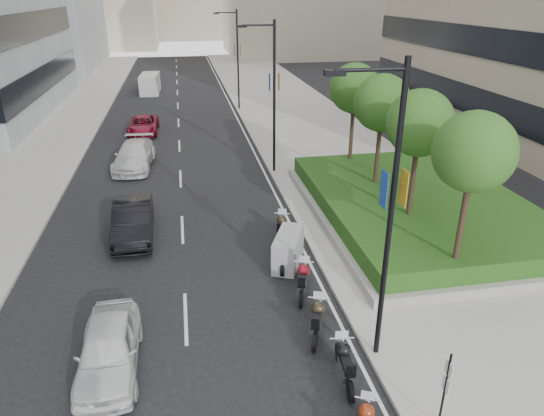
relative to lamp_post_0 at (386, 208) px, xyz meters
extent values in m
plane|color=black|center=(-4.14, -1.00, -5.07)|extent=(160.00, 160.00, 0.00)
cube|color=#9E9B93|center=(4.86, 29.00, -4.99)|extent=(10.00, 100.00, 0.15)
cube|color=#9E9B93|center=(-16.14, 29.00, -4.99)|extent=(8.00, 100.00, 0.15)
cube|color=silver|center=(-0.44, 29.00, -5.06)|extent=(0.12, 100.00, 0.01)
cube|color=silver|center=(-5.64, 29.00, -5.06)|extent=(0.12, 100.00, 0.01)
cube|color=gray|center=(5.86, 9.00, -4.72)|extent=(10.00, 14.00, 0.40)
cube|color=#1D3F12|center=(5.86, 9.00, -4.12)|extent=(9.40, 13.40, 0.80)
cylinder|color=#332319|center=(4.36, 3.00, -2.52)|extent=(0.22, 0.22, 4.00)
sphere|color=#2E5A1C|center=(4.36, 3.00, 0.38)|extent=(2.80, 2.80, 2.80)
cylinder|color=#332319|center=(4.36, 7.00, -2.52)|extent=(0.22, 0.22, 4.00)
sphere|color=#2E5A1C|center=(4.36, 7.00, 0.38)|extent=(2.80, 2.80, 2.80)
cylinder|color=#332319|center=(4.36, 11.00, -2.52)|extent=(0.22, 0.22, 4.00)
sphere|color=#2E5A1C|center=(4.36, 11.00, 0.38)|extent=(2.80, 2.80, 2.80)
cylinder|color=#332319|center=(4.36, 15.00, -2.52)|extent=(0.22, 0.22, 4.00)
sphere|color=#2E5A1C|center=(4.36, 15.00, 0.38)|extent=(2.80, 2.80, 2.80)
cylinder|color=black|center=(0.16, 0.00, -0.57)|extent=(0.16, 0.16, 9.00)
cylinder|color=black|center=(-0.74, 0.00, 3.63)|extent=(1.80, 0.10, 0.10)
cube|color=black|center=(-1.64, 0.00, 3.58)|extent=(0.50, 0.22, 0.14)
cube|color=#C29216|center=(0.44, 0.00, 0.53)|extent=(0.02, 0.45, 1.00)
cube|color=#1B4295|center=(-0.12, 0.00, 0.53)|extent=(0.02, 0.45, 1.00)
cylinder|color=black|center=(0.16, 17.00, -0.57)|extent=(0.16, 0.16, 9.00)
cylinder|color=black|center=(-0.74, 17.00, 3.63)|extent=(1.80, 0.10, 0.10)
cube|color=black|center=(-1.64, 17.00, 3.58)|extent=(0.50, 0.22, 0.14)
cube|color=#C29216|center=(0.44, 17.00, 0.53)|extent=(0.02, 0.45, 1.00)
cube|color=#1B4295|center=(-0.12, 17.00, 0.53)|extent=(0.02, 0.45, 1.00)
cylinder|color=black|center=(0.16, 35.00, -0.57)|extent=(0.16, 0.16, 9.00)
cylinder|color=black|center=(-0.74, 35.00, 3.63)|extent=(1.80, 0.10, 0.10)
cube|color=black|center=(-1.64, 35.00, 3.58)|extent=(0.50, 0.22, 0.14)
cube|color=#C29216|center=(0.44, 35.00, 0.53)|extent=(0.02, 0.45, 1.00)
cube|color=#1B4295|center=(-0.12, 35.00, 0.53)|extent=(0.02, 0.45, 1.00)
cylinder|color=black|center=(0.66, -3.00, -3.82)|extent=(0.06, 0.06, 2.50)
cube|color=silver|center=(0.66, -3.00, -3.02)|extent=(0.02, 0.32, 0.42)
cube|color=silver|center=(0.66, -3.00, -3.52)|extent=(0.02, 0.32, 0.42)
cylinder|color=black|center=(-1.05, -2.34, -4.79)|extent=(0.32, 0.54, 0.55)
sphere|color=maroon|center=(-1.24, -2.76, -4.30)|extent=(0.42, 0.42, 0.42)
cylinder|color=silver|center=(-1.14, -2.54, -4.11)|extent=(0.62, 0.31, 0.04)
cylinder|color=black|center=(-1.23, -1.61, -4.76)|extent=(0.18, 0.62, 0.61)
cylinder|color=black|center=(-1.07, -0.04, -4.76)|extent=(0.18, 0.62, 0.61)
cube|color=silver|center=(-1.16, -0.87, -4.59)|extent=(0.38, 0.86, 0.41)
sphere|color=black|center=(-1.12, -0.55, -4.22)|extent=(0.47, 0.47, 0.47)
cube|color=black|center=(-1.19, -1.17, -4.28)|extent=(0.35, 0.76, 0.16)
cylinder|color=silver|center=(-1.10, -0.29, -4.00)|extent=(0.73, 0.12, 0.05)
cylinder|color=black|center=(-1.68, 0.56, -4.76)|extent=(0.33, 0.61, 0.61)
cylinder|color=black|center=(-1.12, 2.03, -4.76)|extent=(0.33, 0.61, 0.61)
cube|color=silver|center=(-1.42, 1.25, -4.59)|extent=(0.57, 0.89, 0.41)
sphere|color=#2D2619|center=(-1.30, 1.55, -4.22)|extent=(0.47, 0.47, 0.47)
cube|color=black|center=(-1.52, 0.97, -4.28)|extent=(0.52, 0.79, 0.16)
cylinder|color=silver|center=(-1.21, 1.80, -4.00)|extent=(0.70, 0.31, 0.05)
cylinder|color=black|center=(-1.54, 2.92, -4.76)|extent=(0.30, 0.62, 0.62)
cylinder|color=black|center=(-1.04, 4.43, -4.76)|extent=(0.30, 0.62, 0.62)
cube|color=silver|center=(-1.31, 3.63, -4.59)|extent=(0.55, 0.90, 0.42)
sphere|color=maroon|center=(-1.20, 3.94, -4.21)|extent=(0.48, 0.48, 0.48)
cube|color=black|center=(-1.40, 3.35, -4.27)|extent=(0.50, 0.80, 0.16)
cylinder|color=silver|center=(-1.12, 4.20, -3.99)|extent=(0.72, 0.28, 0.05)
cylinder|color=black|center=(-1.71, 5.11, -4.73)|extent=(0.39, 0.67, 0.67)
cylinder|color=black|center=(-1.02, 6.71, -4.73)|extent=(0.39, 0.67, 0.67)
cube|color=gray|center=(-1.36, 5.91, -4.36)|extent=(1.75, 2.46, 1.36)
cylinder|color=black|center=(-1.43, 7.37, -4.76)|extent=(0.29, 0.62, 0.61)
cylinder|color=black|center=(-0.99, 8.87, -4.76)|extent=(0.29, 0.62, 0.61)
cube|color=silver|center=(-1.22, 8.07, -4.59)|extent=(0.52, 0.88, 0.41)
sphere|color=#2C2618|center=(-1.13, 8.38, -4.22)|extent=(0.47, 0.47, 0.47)
cube|color=black|center=(-1.31, 7.79, -4.28)|extent=(0.47, 0.78, 0.16)
cylinder|color=silver|center=(-1.06, 8.64, -4.01)|extent=(0.71, 0.25, 0.05)
imported|color=silver|center=(-7.89, 0.90, -4.33)|extent=(1.77, 4.32, 1.47)
imported|color=black|center=(-7.82, 9.70, -4.26)|extent=(1.83, 4.93, 1.61)
imported|color=silver|center=(-8.48, 19.66, -4.27)|extent=(2.68, 5.63, 1.59)
imported|color=maroon|center=(-8.39, 28.01, -4.39)|extent=(2.34, 4.88, 1.34)
cube|color=silver|center=(-8.57, 45.33, -4.05)|extent=(2.17, 4.97, 2.04)
cube|color=silver|center=(-8.57, 43.49, -4.53)|extent=(1.92, 1.29, 1.07)
cylinder|color=black|center=(-9.35, 43.58, -4.73)|extent=(0.24, 0.68, 0.68)
cylinder|color=black|center=(-7.79, 43.58, -4.73)|extent=(0.24, 0.68, 0.68)
cylinder|color=black|center=(-9.35, 46.89, -4.73)|extent=(0.24, 0.68, 0.68)
cylinder|color=black|center=(-7.79, 46.89, -4.73)|extent=(0.24, 0.68, 0.68)
camera|label=1|loc=(-5.21, -11.16, 5.32)|focal=32.00mm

